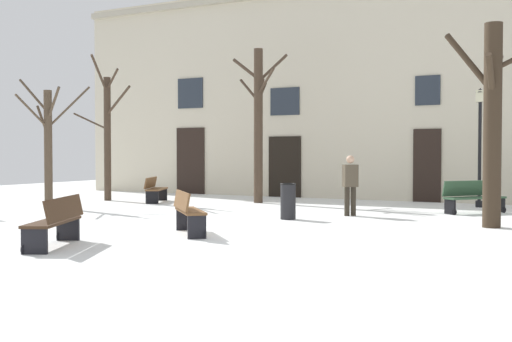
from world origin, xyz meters
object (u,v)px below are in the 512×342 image
Objects in this scene: bench_near_center_tree at (473,196)px; tree_right_of_center at (107,134)px; person_strolling at (350,183)px; tree_center at (492,119)px; bench_back_to_back_left at (56,221)px; tree_near_facade at (258,118)px; streetlamp at (480,134)px; bench_far_corner at (188,211)px; tree_left_of_center at (48,143)px; litter_bin at (288,201)px; bench_facing_shops at (155,189)px.

tree_right_of_center is at bearing 136.92° from bench_near_center_tree.
tree_right_of_center is 3.11× the size of person_strolling.
tree_center is 2.71× the size of bench_near_center_tree.
tree_center is 9.46m from bench_back_to_back_left.
person_strolling is at bearing -34.15° from tree_near_facade.
tree_right_of_center is 10.90m from bench_back_to_back_left.
streetlamp is 2.57× the size of bench_far_corner.
tree_left_of_center is 8.13m from bench_far_corner.
litter_bin is at bearing -55.33° from tree_near_facade.
tree_near_facade reaches higher than bench_back_to_back_left.
tree_left_of_center is 4.40× the size of litter_bin.
person_strolling reaches higher than bench_far_corner.
bench_facing_shops is at bearing 127.47° from person_strolling.
streetlamp reaches higher than bench_far_corner.
tree_right_of_center is 8.75m from litter_bin.
tree_left_of_center is 2.49× the size of person_strolling.
litter_bin reaches higher than bench_far_corner.
bench_back_to_back_left is 11.36m from bench_near_center_tree.
tree_center is at bearing -124.47° from bench_near_center_tree.
litter_bin reaches higher than bench_back_to_back_left.
streetlamp reaches higher than bench_back_to_back_left.
tree_center is 2.84× the size of person_strolling.
tree_center reaches higher than bench_facing_shops.
tree_center is (12.83, -2.24, 0.07)m from tree_right_of_center.
litter_bin is (-3.87, -5.78, -1.78)m from streetlamp.
person_strolling is (4.10, -2.78, -1.95)m from tree_near_facade.
litter_bin is at bearing 138.32° from bench_back_to_back_left.
bench_near_center_tree is (5.81, 9.76, 0.01)m from bench_back_to_back_left.
streetlamp is (6.84, 1.49, -0.59)m from tree_near_facade.
bench_far_corner is 2.73m from bench_back_to_back_left.
tree_left_of_center reaches higher than person_strolling.
bench_near_center_tree is 1.05× the size of person_strolling.
tree_left_of_center reaches higher than bench_near_center_tree.
tree_near_facade reaches higher than litter_bin.
litter_bin is at bearing -53.90° from bench_far_corner.
bench_far_corner is at bearing -170.41° from bench_near_center_tree.
streetlamp is (11.97, 3.04, -0.11)m from tree_right_of_center.
tree_center reaches higher than bench_far_corner.
tree_near_facade is at bearing -167.72° from streetlamp.
tree_near_facade is 5.32m from person_strolling.
tree_right_of_center is 1.37× the size of streetlamp.
streetlamp is at bearing -68.98° from bench_far_corner.
tree_right_of_center reaches higher than tree_left_of_center.
tree_right_of_center is 3.51× the size of bench_far_corner.
streetlamp is at bearing -98.11° from bench_facing_shops.
bench_facing_shops is 10.19m from bench_near_center_tree.
tree_center is at bearing -9.88° from tree_right_of_center.
bench_back_to_back_left is (6.08, -5.81, -1.53)m from tree_left_of_center.
streetlamp is at bearing 99.31° from tree_center.
bench_back_to_back_left reaches higher than bench_facing_shops.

